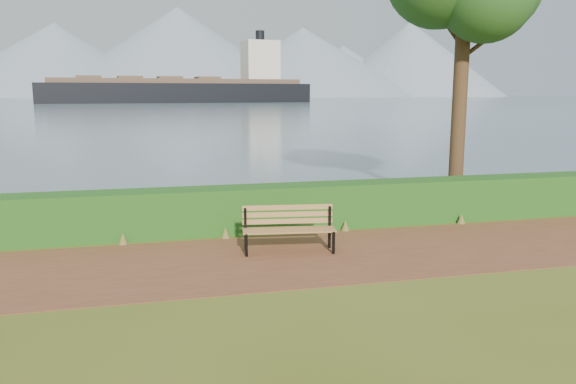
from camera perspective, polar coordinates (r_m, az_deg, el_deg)
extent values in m
plane|color=#4C5618|center=(10.34, 1.26, -7.16)|extent=(140.00, 140.00, 0.00)
cube|color=brown|center=(10.62, 0.84, -6.67)|extent=(40.00, 3.40, 0.01)
cube|color=#1B4B15|center=(12.67, -1.80, -1.61)|extent=(32.00, 0.85, 1.00)
cube|color=#435F6B|center=(269.56, -13.52, 9.15)|extent=(700.00, 510.00, 0.00)
cone|color=slate|center=(409.12, -22.48, 12.26)|extent=(160.00, 160.00, 48.00)
cone|color=slate|center=(416.09, -11.07, 13.74)|extent=(190.00, 190.00, 62.00)
cone|color=slate|center=(425.29, 1.51, 13.02)|extent=(170.00, 170.00, 50.00)
cone|color=slate|center=(466.61, 12.18, 13.04)|extent=(150.00, 150.00, 58.00)
cone|color=slate|center=(439.83, -15.17, 11.61)|extent=(120.00, 120.00, 35.00)
cone|color=slate|center=(460.86, 5.57, 12.13)|extent=(130.00, 130.00, 40.00)
cube|color=black|center=(10.64, -4.25, -5.44)|extent=(0.06, 0.07, 0.45)
cube|color=black|center=(11.01, -4.34, -3.81)|extent=(0.06, 0.07, 0.85)
cube|color=black|center=(10.80, -4.30, -4.14)|extent=(0.12, 0.52, 0.05)
cube|color=black|center=(10.82, 4.64, -5.18)|extent=(0.06, 0.07, 0.45)
cube|color=black|center=(11.19, 4.24, -3.59)|extent=(0.06, 0.07, 0.85)
cube|color=black|center=(10.98, 4.44, -3.91)|extent=(0.12, 0.52, 0.05)
cube|color=olive|center=(10.67, 0.22, -4.13)|extent=(1.78, 0.33, 0.03)
cube|color=olive|center=(10.79, 0.14, -3.96)|extent=(1.78, 0.33, 0.03)
cube|color=olive|center=(10.91, 0.07, -3.81)|extent=(1.78, 0.33, 0.03)
cube|color=olive|center=(11.03, 0.00, -3.65)|extent=(1.78, 0.33, 0.03)
cube|color=olive|center=(11.06, -0.03, -2.98)|extent=(1.78, 0.28, 0.10)
cube|color=olive|center=(11.03, -0.03, -2.28)|extent=(1.78, 0.28, 0.10)
cube|color=olive|center=(11.00, -0.03, -1.57)|extent=(1.78, 0.28, 0.10)
cylinder|color=#372216|center=(15.78, 17.15, 11.17)|extent=(0.39, 0.39, 6.97)
cylinder|color=#372216|center=(16.05, 18.67, 13.84)|extent=(1.02, 0.12, 0.76)
cylinder|color=#372216|center=(15.76, 15.95, 15.83)|extent=(0.79, 0.37, 0.70)
cube|color=black|center=(175.15, -10.97, 9.45)|extent=(81.16, 21.17, 8.03)
cube|color=brown|center=(175.17, -11.03, 10.99)|extent=(74.64, 19.22, 1.38)
cube|color=silver|center=(181.30, -2.84, 13.08)|extent=(11.28, 10.51, 12.61)
cylinder|color=black|center=(181.85, -2.87, 15.43)|extent=(2.75, 2.75, 4.01)
cube|color=brown|center=(172.94, -19.62, 10.92)|extent=(7.65, 8.26, 0.92)
cube|color=brown|center=(173.48, -15.76, 11.12)|extent=(7.65, 8.26, 0.92)
cube|color=brown|center=(174.77, -11.94, 11.26)|extent=(7.65, 8.26, 0.92)
cube|color=brown|center=(176.80, -8.19, 11.36)|extent=(7.65, 8.26, 0.92)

